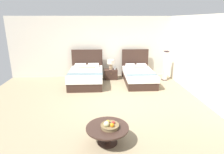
# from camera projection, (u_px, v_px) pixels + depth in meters

# --- Properties ---
(ground_plane) EXTENTS (9.40, 10.08, 0.02)m
(ground_plane) POSITION_uv_depth(u_px,v_px,m) (117.00, 102.00, 6.39)
(ground_plane) COLOR gray
(wall_back) EXTENTS (9.40, 0.12, 2.82)m
(wall_back) POSITION_uv_depth(u_px,v_px,m) (111.00, 47.00, 9.08)
(wall_back) COLOR silver
(wall_back) RESTS_ON ground
(wall_side_right) EXTENTS (0.12, 5.68, 2.82)m
(wall_side_right) POSITION_uv_depth(u_px,v_px,m) (200.00, 57.00, 6.57)
(wall_side_right) COLOR silver
(wall_side_right) RESTS_ON ground
(bed_near_window) EXTENTS (1.43, 2.10, 1.33)m
(bed_near_window) POSITION_uv_depth(u_px,v_px,m) (86.00, 76.00, 8.15)
(bed_near_window) COLOR #37241D
(bed_near_window) RESTS_ON ground
(bed_near_corner) EXTENTS (1.27, 2.16, 1.32)m
(bed_near_corner) POSITION_uv_depth(u_px,v_px,m) (138.00, 76.00, 8.32)
(bed_near_corner) COLOR #37241D
(bed_near_corner) RESTS_ON ground
(nightstand) EXTENTS (0.60, 0.42, 0.46)m
(nightstand) POSITION_uv_depth(u_px,v_px,m) (111.00, 74.00, 8.82)
(nightstand) COLOR #37241D
(nightstand) RESTS_ON ground
(table_lamp) EXTENTS (0.33, 0.33, 0.44)m
(table_lamp) POSITION_uv_depth(u_px,v_px,m) (111.00, 63.00, 8.69)
(table_lamp) COLOR tan
(table_lamp) RESTS_ON nightstand
(vase) EXTENTS (0.07, 0.07, 0.16)m
(vase) POSITION_uv_depth(u_px,v_px,m) (115.00, 68.00, 8.70)
(vase) COLOR #BBBEBE
(vase) RESTS_ON nightstand
(coffee_table) EXTENTS (0.94, 0.94, 0.40)m
(coffee_table) POSITION_uv_depth(u_px,v_px,m) (107.00, 131.00, 4.18)
(coffee_table) COLOR #37241D
(coffee_table) RESTS_ON ground
(fruit_bowl) EXTENTS (0.40, 0.40, 0.18)m
(fruit_bowl) POSITION_uv_depth(u_px,v_px,m) (110.00, 125.00, 4.10)
(fruit_bowl) COLOR olive
(fruit_bowl) RESTS_ON coffee_table
(floor_lamp_corner) EXTENTS (0.21, 0.21, 1.33)m
(floor_lamp_corner) POSITION_uv_depth(u_px,v_px,m) (165.00, 66.00, 8.57)
(floor_lamp_corner) COLOR black
(floor_lamp_corner) RESTS_ON ground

